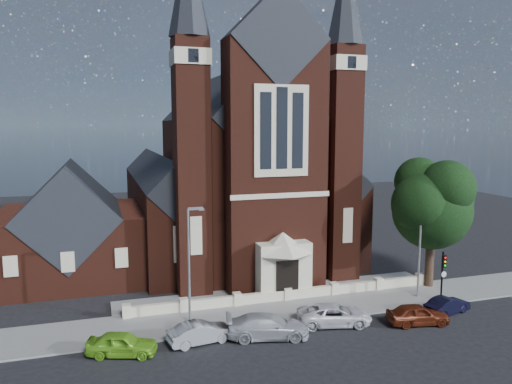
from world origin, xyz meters
TOP-DOWN VIEW (x-y plane):
  - ground at (0.00, 15.00)m, footprint 120.00×120.00m
  - pavement_strip at (0.00, 4.50)m, footprint 60.00×5.00m
  - forecourt_paving at (0.00, 8.50)m, footprint 26.00×3.00m
  - forecourt_wall at (0.00, 6.50)m, footprint 24.00×0.40m
  - church at (-0.00, 22.94)m, footprint 20.01×34.90m
  - parish_hall at (-16.00, 18.00)m, footprint 12.00×12.20m
  - street_tree at (12.60, 5.71)m, footprint 6.40×6.60m
  - street_lamp_left at (-7.91, 4.00)m, footprint 1.16×0.22m
  - street_lamp_right at (10.09, 4.00)m, footprint 1.16×0.22m
  - traffic_signal at (11.00, 2.43)m, footprint 0.28×0.42m
  - car_lime_van at (-12.57, 0.87)m, footprint 4.41×2.85m
  - car_silver_a at (-7.84, 1.10)m, footprint 4.28×2.06m
  - car_silver_b at (-3.65, 0.56)m, footprint 5.64×3.35m
  - car_white_suv at (1.37, 1.18)m, footprint 5.40×3.36m
  - car_dark_red at (6.76, -0.50)m, footprint 4.41×2.40m
  - car_navy at (9.99, 0.54)m, footprint 3.95×2.24m

SIDE VIEW (x-z plane):
  - ground at x=0.00m, z-range 0.00..0.00m
  - pavement_strip at x=0.00m, z-range -0.06..0.06m
  - forecourt_paving at x=0.00m, z-range -0.07..0.07m
  - forecourt_wall at x=0.00m, z-range -0.45..0.45m
  - car_navy at x=9.99m, z-range 0.00..1.23m
  - car_silver_a at x=-7.84m, z-range 0.00..1.35m
  - car_white_suv at x=1.37m, z-range 0.00..1.39m
  - car_lime_van at x=-12.57m, z-range 0.00..1.40m
  - car_dark_red at x=6.76m, z-range 0.00..1.42m
  - car_silver_b at x=-3.65m, z-range 0.00..1.53m
  - traffic_signal at x=11.00m, z-range 0.58..4.58m
  - parish_hall at x=-16.00m, z-range -1.11..9.13m
  - street_lamp_left at x=-7.91m, z-range 0.55..8.64m
  - street_lamp_right at x=10.09m, z-range 0.55..8.64m
  - street_tree at x=12.60m, z-range 1.61..12.31m
  - church at x=0.00m, z-range -6.41..22.79m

